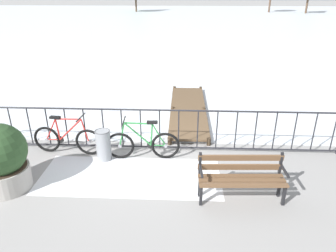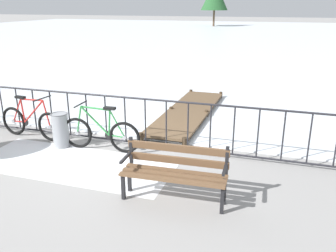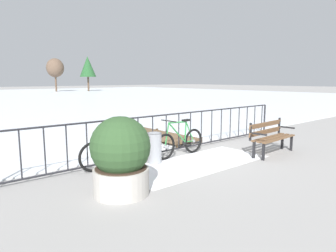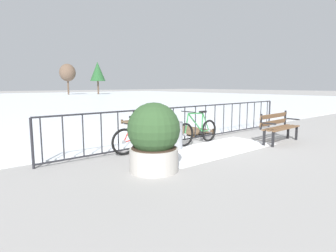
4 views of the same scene
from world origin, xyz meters
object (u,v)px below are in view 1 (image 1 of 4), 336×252
at_px(bicycle_second, 67,139).
at_px(trash_bin, 103,145).
at_px(park_bench, 241,174).
at_px(planter_with_shrub, 1,158).
at_px(bicycle_near_railing, 143,144).

xyz_separation_m(bicycle_second, trash_bin, (0.92, -0.25, 0.00)).
height_order(bicycle_second, park_bench, bicycle_second).
relative_size(park_bench, trash_bin, 2.21).
xyz_separation_m(bicycle_second, planter_with_shrub, (-0.77, -1.45, 0.31)).
bearing_deg(planter_with_shrub, trash_bin, 35.49).
distance_m(bicycle_near_railing, trash_bin, 0.90).
relative_size(planter_with_shrub, trash_bin, 1.87).
relative_size(park_bench, planter_with_shrub, 1.19).
bearing_deg(planter_with_shrub, bicycle_second, 62.13).
xyz_separation_m(bicycle_near_railing, park_bench, (2.01, -1.38, 0.14)).
bearing_deg(trash_bin, bicycle_near_railing, 4.82).
distance_m(bicycle_second, trash_bin, 0.96).
height_order(planter_with_shrub, trash_bin, planter_with_shrub).
xyz_separation_m(planter_with_shrub, trash_bin, (1.69, 1.21, -0.30)).
height_order(bicycle_near_railing, bicycle_second, same).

